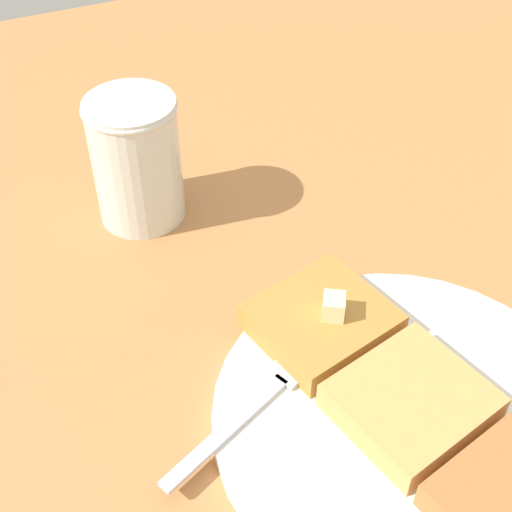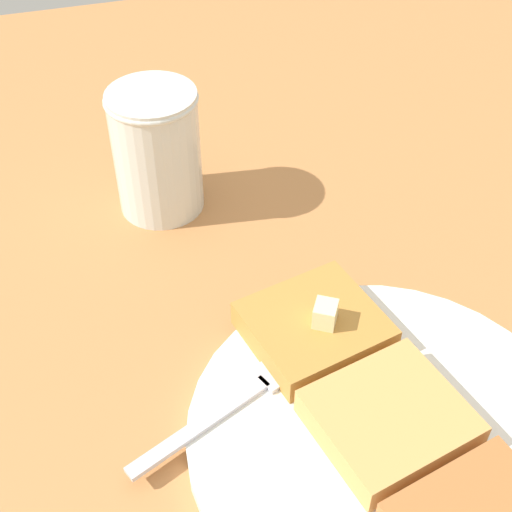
{
  "view_description": "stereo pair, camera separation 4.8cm",
  "coord_description": "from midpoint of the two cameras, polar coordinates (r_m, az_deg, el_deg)",
  "views": [
    {
      "loc": [
        24.46,
        -13.7,
        39.13
      ],
      "look_at": [
        -7.14,
        0.71,
        6.6
      ],
      "focal_mm": 50.0,
      "sensor_mm": 36.0,
      "label": 1
    },
    {
      "loc": [
        26.14,
        -9.25,
        39.13
      ],
      "look_at": [
        -7.14,
        0.71,
        6.6
      ],
      "focal_mm": 50.0,
      "sensor_mm": 36.0,
      "label": 2
    }
  ],
  "objects": [
    {
      "name": "table_surface",
      "position": [
        0.47,
        4.63,
        -10.98
      ],
      "size": [
        121.48,
        121.48,
        2.1
      ],
      "primitive_type": "cube",
      "color": "#BA7944",
      "rests_on": "ground"
    },
    {
      "name": "plate",
      "position": [
        0.44,
        13.48,
        -13.77
      ],
      "size": [
        23.65,
        23.65,
        1.08
      ],
      "color": "white",
      "rests_on": "table_surface"
    },
    {
      "name": "toast_slice_left",
      "position": [
        0.47,
        7.57,
        -5.82
      ],
      "size": [
        9.17,
        9.68,
        1.94
      ],
      "primitive_type": "cube",
      "rotation": [
        0.0,
        0.0,
        0.22
      ],
      "color": "#BC8138",
      "rests_on": "plate"
    },
    {
      "name": "toast_slice_middle",
      "position": [
        0.43,
        13.8,
        -12.71
      ],
      "size": [
        9.17,
        9.68,
        1.94
      ],
      "primitive_type": "cube",
      "rotation": [
        0.0,
        0.0,
        0.22
      ],
      "color": "tan",
      "rests_on": "plate"
    },
    {
      "name": "butter_pat_primary",
      "position": [
        0.45,
        8.57,
        -4.76
      ],
      "size": [
        2.06,
        2.01,
        1.56
      ],
      "primitive_type": "cube",
      "rotation": [
        0.0,
        0.0,
        2.59
      ],
      "color": "beige",
      "rests_on": "toast_slice_left"
    },
    {
      "name": "fork",
      "position": [
        0.44,
        2.93,
        -10.78
      ],
      "size": [
        7.62,
        15.27,
        0.36
      ],
      "color": "silver",
      "rests_on": "plate"
    },
    {
      "name": "syrup_jar",
      "position": [
        0.56,
        -5.49,
        7.86
      ],
      "size": [
        7.05,
        7.05,
        10.28
      ],
      "color": "#48230D",
      "rests_on": "table_surface"
    }
  ]
}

